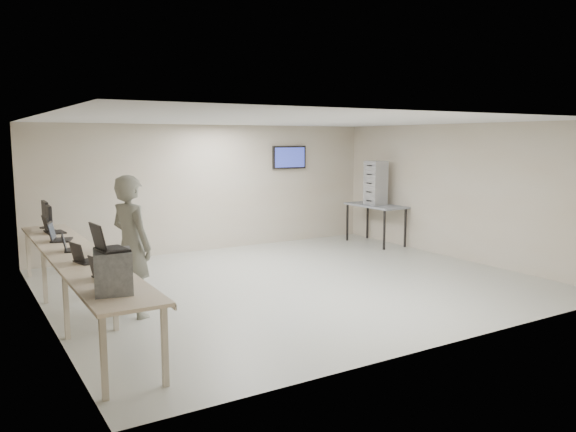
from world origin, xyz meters
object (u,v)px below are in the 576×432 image
workbench (77,259)px  side_table (376,208)px  equipment_box (113,272)px  soldier (132,246)px

workbench → side_table: (7.19, 2.11, 0.04)m
workbench → equipment_box: bearing=-91.6°
side_table → equipment_box: bearing=-148.6°
workbench → equipment_box: equipment_box is taller
equipment_box → workbench: bearing=99.9°
equipment_box → soldier: bearing=80.6°
side_table → workbench: bearing=-163.6°
equipment_box → side_table: bearing=42.8°
equipment_box → side_table: (7.25, 4.42, -0.25)m
soldier → side_table: (6.52, 2.50, -0.13)m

